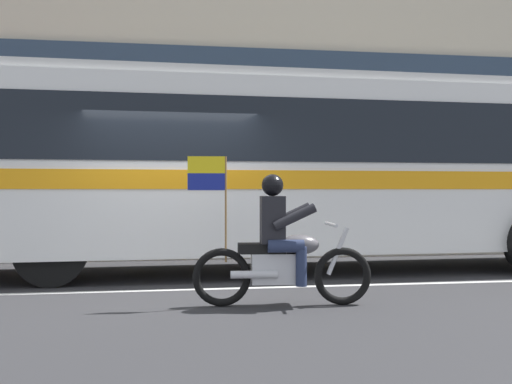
{
  "coord_description": "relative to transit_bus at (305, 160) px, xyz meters",
  "views": [
    {
      "loc": [
        -0.39,
        -9.61,
        1.38
      ],
      "look_at": [
        1.12,
        -0.76,
        1.35
      ],
      "focal_mm": 45.81,
      "sensor_mm": 36.0,
      "label": 1
    }
  ],
  "objects": [
    {
      "name": "sidewalk_curb",
      "position": [
        -2.31,
        3.91,
        -1.81
      ],
      "size": [
        28.0,
        3.8,
        0.15
      ],
      "primitive_type": "cube",
      "color": "#B7B2A8",
      "rests_on": "ground_plane"
    },
    {
      "name": "motorcycle_with_rider",
      "position": [
        -1.1,
        -3.22,
        -1.22
      ],
      "size": [
        2.19,
        0.65,
        1.78
      ],
      "color": "black",
      "rests_on": "ground_plane"
    },
    {
      "name": "fire_hydrant",
      "position": [
        -2.45,
        2.6,
        -1.37
      ],
      "size": [
        0.22,
        0.3,
        0.75
      ],
      "color": "gold",
      "rests_on": "sidewalk_curb"
    },
    {
      "name": "lane_center_stripe",
      "position": [
        -2.31,
        -1.79,
        -1.88
      ],
      "size": [
        26.6,
        0.14,
        0.01
      ],
      "primitive_type": "cube",
      "color": "silver",
      "rests_on": "ground_plane"
    },
    {
      "name": "transit_bus",
      "position": [
        0.0,
        0.0,
        0.0
      ],
      "size": [
        13.03,
        3.05,
        3.22
      ],
      "color": "white",
      "rests_on": "ground_plane"
    },
    {
      "name": "ground_plane",
      "position": [
        -2.31,
        -1.19,
        -1.88
      ],
      "size": [
        60.0,
        60.0,
        0.0
      ],
      "primitive_type": "plane",
      "color": "#2B2B2D"
    },
    {
      "name": "office_building_facade",
      "position": [
        -2.31,
        6.19,
        4.3
      ],
      "size": [
        28.0,
        0.89,
        12.36
      ],
      "color": "#B2A893",
      "rests_on": "ground_plane"
    }
  ]
}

